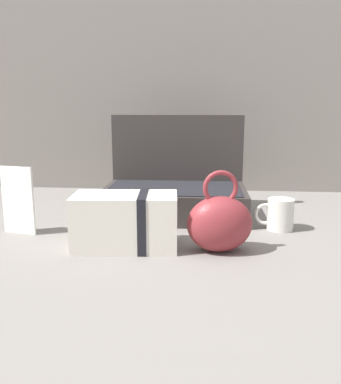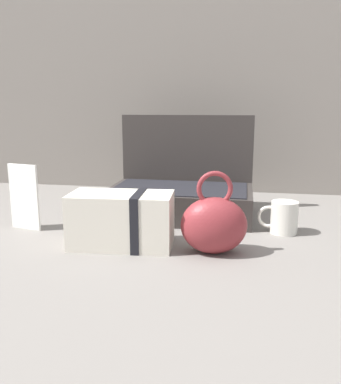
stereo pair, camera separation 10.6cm
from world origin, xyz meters
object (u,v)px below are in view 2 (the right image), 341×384
Objects in this scene: coffee_mug at (283,217)px; info_card_left at (24,197)px; cream_toiletry_bag at (123,220)px; teal_pouch_handbag at (214,224)px; open_suitcase at (183,192)px.

info_card_left is (-0.69, -0.09, 0.05)m from coffee_mug.
info_card_left is at bearing 164.37° from cream_toiletry_bag.
cream_toiletry_bag is at bearing 177.82° from teal_pouch_handbag.
open_suitcase is at bearing 42.39° from info_card_left.
coffee_mug is at bearing 24.29° from cream_toiletry_bag.
teal_pouch_handbag is 1.81× the size of coffee_mug.
coffee_mug is 0.59× the size of info_card_left.
open_suitcase reaches higher than coffee_mug.
coffee_mug is 0.70m from info_card_left.
open_suitcase is 1.72× the size of cream_toiletry_bag.
info_card_left reaches higher than cream_toiletry_bag.
info_card_left is at bearing -172.58° from coffee_mug.
coffee_mug is at bearing 47.23° from teal_pouch_handbag.
cream_toiletry_bag reaches higher than coffee_mug.
teal_pouch_handbag is at bearing -132.77° from coffee_mug.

